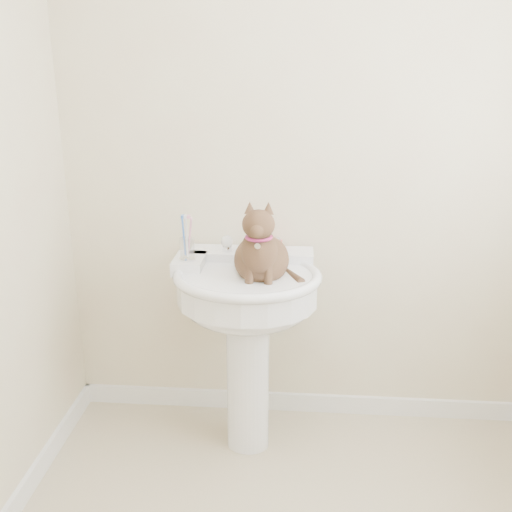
# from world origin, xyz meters

# --- Properties ---
(wall_back) EXTENTS (2.20, 0.00, 2.50)m
(wall_back) POSITION_xyz_m (0.00, 1.10, 1.25)
(wall_back) COLOR beige
(wall_back) RESTS_ON ground
(baseboard_back) EXTENTS (2.20, 0.02, 0.09)m
(baseboard_back) POSITION_xyz_m (0.00, 1.09, 0.04)
(baseboard_back) COLOR white
(baseboard_back) RESTS_ON floor
(pedestal_sink) EXTENTS (0.61, 0.60, 0.84)m
(pedestal_sink) POSITION_xyz_m (-0.27, 0.81, 0.66)
(pedestal_sink) COLOR white
(pedestal_sink) RESTS_ON floor
(faucet) EXTENTS (0.28, 0.12, 0.14)m
(faucet) POSITION_xyz_m (-0.26, 0.96, 0.88)
(faucet) COLOR silver
(faucet) RESTS_ON pedestal_sink
(soap_bar) EXTENTS (0.10, 0.07, 0.03)m
(soap_bar) POSITION_xyz_m (-0.18, 1.05, 0.86)
(soap_bar) COLOR red
(soap_bar) RESTS_ON pedestal_sink
(toothbrush_cup) EXTENTS (0.07, 0.07, 0.18)m
(toothbrush_cup) POSITION_xyz_m (-0.51, 0.85, 0.89)
(toothbrush_cup) COLOR silver
(toothbrush_cup) RESTS_ON pedestal_sink
(cat) EXTENTS (0.24, 0.30, 0.45)m
(cat) POSITION_xyz_m (-0.21, 0.79, 0.90)
(cat) COLOR brown
(cat) RESTS_ON pedestal_sink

